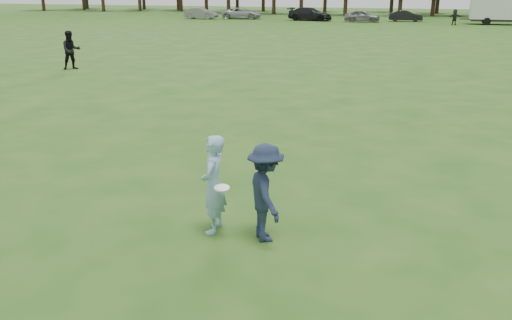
% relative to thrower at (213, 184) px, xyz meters
% --- Properties ---
extents(ground, '(200.00, 200.00, 0.00)m').
position_rel_thrower_xyz_m(ground, '(0.93, 0.28, -0.90)').
color(ground, '#214B15').
rests_on(ground, ground).
extents(thrower, '(0.49, 0.69, 1.80)m').
position_rel_thrower_xyz_m(thrower, '(0.00, 0.00, 0.00)').
color(thrower, '#87B4D2').
rests_on(thrower, ground).
extents(defender, '(1.14, 1.30, 1.74)m').
position_rel_thrower_xyz_m(defender, '(0.98, -0.04, -0.03)').
color(defender, '#1B263C').
rests_on(defender, ground).
extents(player_far_a, '(1.22, 1.23, 2.00)m').
position_rel_thrower_xyz_m(player_far_a, '(-14.43, 16.23, 0.10)').
color(player_far_a, black).
rests_on(player_far_a, ground).
extents(player_far_d, '(1.61, 1.30, 1.72)m').
position_rel_thrower_xyz_m(player_far_d, '(6.06, 56.78, -0.04)').
color(player_far_d, black).
rests_on(player_far_d, ground).
extents(car_b, '(4.32, 1.52, 1.42)m').
position_rel_thrower_xyz_m(car_b, '(-25.00, 58.84, -0.19)').
color(car_b, slate).
rests_on(car_b, ground).
extents(car_c, '(5.35, 2.96, 1.42)m').
position_rel_thrower_xyz_m(car_c, '(-19.93, 60.50, -0.19)').
color(car_c, '#A6A5AA').
rests_on(car_c, ground).
extents(car_d, '(5.68, 2.89, 1.58)m').
position_rel_thrower_xyz_m(car_d, '(-10.75, 59.66, -0.11)').
color(car_d, black).
rests_on(car_d, ground).
extents(car_e, '(4.24, 1.87, 1.42)m').
position_rel_thrower_xyz_m(car_e, '(-4.25, 58.83, -0.19)').
color(car_e, slate).
rests_on(car_e, ground).
extents(car_f, '(4.12, 1.75, 1.32)m').
position_rel_thrower_xyz_m(car_f, '(0.63, 61.41, -0.24)').
color(car_f, black).
rests_on(car_f, ground).
extents(disc_in_play, '(0.32, 0.32, 0.07)m').
position_rel_thrower_xyz_m(disc_in_play, '(0.27, -0.27, 0.06)').
color(disc_in_play, white).
rests_on(disc_in_play, ground).
extents(cargo_trailer, '(9.00, 2.75, 3.20)m').
position_rel_thrower_xyz_m(cargo_trailer, '(11.69, 59.06, 0.88)').
color(cargo_trailer, silver).
rests_on(cargo_trailer, ground).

